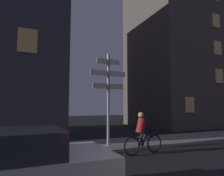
% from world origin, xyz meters
% --- Properties ---
extents(sidewalk_kerb, '(40.00, 2.57, 0.14)m').
position_xyz_m(sidewalk_kerb, '(0.00, 6.90, 0.07)').
color(sidewalk_kerb, gray).
rests_on(sidewalk_kerb, ground_plane).
extents(signpost, '(1.70, 0.12, 4.07)m').
position_xyz_m(signpost, '(0.15, 6.41, 2.55)').
color(signpost, gray).
rests_on(signpost, sidewalk_kerb).
extents(cyclist, '(1.82, 0.36, 1.61)m').
position_xyz_m(cyclist, '(0.99, 4.99, 0.75)').
color(cyclist, black).
rests_on(cyclist, ground_plane).
extents(building_right_block, '(10.46, 7.81, 15.35)m').
position_xyz_m(building_right_block, '(11.87, 13.67, 7.67)').
color(building_right_block, '#4C443D').
rests_on(building_right_block, ground_plane).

